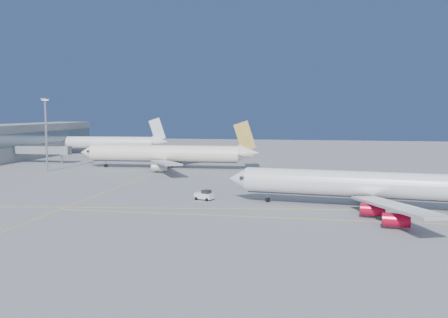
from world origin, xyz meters
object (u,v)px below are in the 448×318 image
airliner_etihad (168,154)px  light_mast (46,128)px  airliner_third (102,143)px  pushback_tug (205,195)px  airliner_virgin (376,186)px

airliner_etihad → light_mast: light_mast is taller
airliner_third → pushback_tug: 136.37m
airliner_virgin → airliner_etihad: 91.43m
airliner_etihad → pushback_tug: airliner_etihad is taller
airliner_etihad → airliner_third: bearing=131.5°
airliner_etihad → airliner_virgin: bearing=-45.8°
airliner_third → pushback_tug: size_ratio=13.76×
airliner_virgin → light_mast: light_mast is taller
airliner_etihad → light_mast: bearing=-157.9°
airliner_etihad → airliner_third: airliner_third is taller
airliner_virgin → light_mast: size_ratio=2.62×
airliner_third → light_mast: size_ratio=2.62×
airliner_virgin → pushback_tug: bearing=-177.1°
airliner_virgin → airliner_third: (-114.34, 116.14, 0.45)m
airliner_virgin → light_mast: (-103.68, 47.06, 9.94)m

